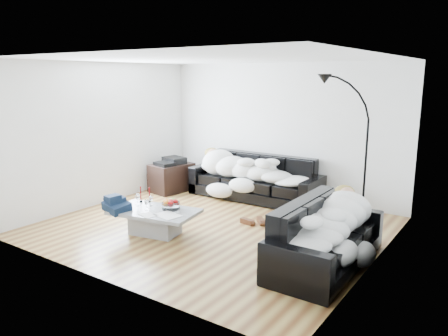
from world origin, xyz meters
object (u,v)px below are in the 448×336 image
Objects in this scene: wine_glass_b at (138,200)px; wine_glass_c at (147,205)px; sleeper_right at (328,217)px; candle_left at (141,194)px; sofa_right at (327,235)px; sleeper_back at (254,167)px; fruit_bowl at (171,204)px; sofa_back at (255,178)px; av_cabinet at (172,178)px; floor_lamp at (366,163)px; coffee_table at (155,222)px; candle_right at (149,195)px; shoes at (254,221)px; stereo at (171,161)px; wine_glass_a at (151,201)px.

wine_glass_c is (0.28, -0.09, -0.01)m from wine_glass_b.
candle_left is (-3.04, -0.20, -0.13)m from sleeper_right.
wine_glass_c is 0.47m from candle_left.
sofa_right is 0.92× the size of sleeper_back.
fruit_bowl is 1.51× the size of wine_glass_b.
sofa_back is 2.43m from candle_left.
floor_lamp reaches higher than av_cabinet.
av_cabinet is (-4.02, 1.65, -0.12)m from sofa_right.
sleeper_back is 1.04× the size of floor_lamp.
coffee_table is (-2.55, -0.40, -0.44)m from sleeper_right.
sofa_right is 8.41× the size of candle_right.
wine_glass_b is at bearing -104.54° from sofa_back.
coffee_table is 0.29m from wine_glass_c.
sleeper_right is 1.33× the size of coffee_table.
sofa_right is at bearing 7.12° from wine_glass_b.
stereo is at bearing -175.64° from shoes.
wine_glass_c is 0.43m from candle_right.
sleeper_back is at bearing 48.00° from sleeper_right.
candle_right is at bearing -48.45° from av_cabinet.
floor_lamp is at bearing 49.91° from shoes.
sleeper_back reaches higher than shoes.
sleeper_right is at bearing -106.56° from floor_lamp.
candle_left is at bearing 157.42° from coffee_table.
floor_lamp reaches higher than wine_glass_a.
sleeper_back is 2.39m from candle_left.
sofa_back is 2.56m from wine_glass_b.
sofa_right is 7.93× the size of candle_left.
candle_right is 2.09m from stereo.
candle_left is (-0.28, 0.07, 0.05)m from wine_glass_a.
sofa_back is at bearing 149.12° from floor_lamp.
sofa_back reaches higher than coffee_table.
candle_left is at bearing -108.22° from sleeper_back.
stereo is (-1.36, 2.11, 0.18)m from wine_glass_c.
shoes is at bearing -5.16° from stereo.
coffee_table is 1.54× the size of av_cabinet.
sofa_back is 1.29× the size of sofa_right.
candle_right is at bearing 92.43° from sofa_right.
wine_glass_b is 2.30m from stereo.
coffee_table is at bearing 98.97° from sleeper_right.
sleeper_back is 1.55m from shoes.
fruit_bowl is at bearing 46.75° from coffee_table.
sofa_back is 1.23× the size of floor_lamp.
shoes is (0.74, -1.23, -0.59)m from sleeper_back.
wine_glass_a is 0.07× the size of floor_lamp.
wine_glass_a is at bearing 95.58° from sleeper_right.
floor_lamp reaches higher than fruit_bowl.
sleeper_back is at bearing 81.82° from wine_glass_c.
sleeper_back is at bearing 84.00° from coffee_table.
wine_glass_b is at bearing -93.41° from candle_right.
sofa_back is 10.87× the size of candle_right.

